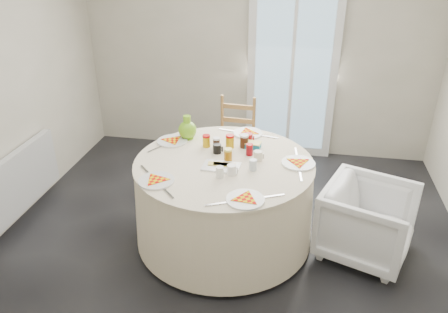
% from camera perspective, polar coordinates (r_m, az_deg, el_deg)
% --- Properties ---
extents(floor, '(4.00, 4.00, 0.00)m').
position_cam_1_polar(floor, '(3.79, 0.34, -11.91)').
color(floor, black).
rests_on(floor, ground).
extents(wall_back, '(4.00, 0.02, 2.60)m').
position_cam_1_polar(wall_back, '(5.05, 4.48, 14.57)').
color(wall_back, '#BCB5A3').
rests_on(wall_back, floor).
extents(glass_door, '(1.00, 0.08, 2.10)m').
position_cam_1_polar(glass_door, '(5.03, 8.93, 11.36)').
color(glass_door, silver).
rests_on(glass_door, floor).
extents(radiator, '(0.07, 1.00, 0.55)m').
position_cam_1_polar(radiator, '(4.43, -24.71, -2.53)').
color(radiator, silver).
rests_on(radiator, floor).
extents(table, '(1.49, 1.49, 0.76)m').
position_cam_1_polar(table, '(3.69, 0.00, -5.89)').
color(table, beige).
rests_on(table, floor).
extents(wooden_chair, '(0.43, 0.41, 0.90)m').
position_cam_1_polar(wooden_chair, '(4.56, 1.35, 2.24)').
color(wooden_chair, '#9D6646').
rests_on(wooden_chair, floor).
extents(armchair, '(0.82, 0.85, 0.69)m').
position_cam_1_polar(armchair, '(3.70, 18.37, -7.09)').
color(armchair, white).
rests_on(armchair, floor).
extents(place_settings, '(1.91, 1.91, 0.03)m').
position_cam_1_polar(place_settings, '(3.49, 0.00, -0.44)').
color(place_settings, white).
rests_on(place_settings, table).
extents(jar_cluster, '(0.44, 0.23, 0.13)m').
position_cam_1_polar(jar_cluster, '(3.65, 0.32, 1.73)').
color(jar_cluster, brown).
rests_on(jar_cluster, table).
extents(butter_tub, '(0.14, 0.11, 0.05)m').
position_cam_1_polar(butter_tub, '(3.72, 3.83, 1.59)').
color(butter_tub, '#0D6A86').
rests_on(butter_tub, table).
extents(green_pitcher, '(0.17, 0.17, 0.21)m').
position_cam_1_polar(green_pitcher, '(3.87, -4.82, 3.96)').
color(green_pitcher, '#6BB11B').
rests_on(green_pitcher, table).
extents(cheese_platter, '(0.30, 0.20, 0.04)m').
position_cam_1_polar(cheese_platter, '(3.41, -0.37, -1.13)').
color(cheese_platter, white).
rests_on(cheese_platter, table).
extents(mugs_glasses, '(0.59, 0.59, 0.10)m').
position_cam_1_polar(mugs_glasses, '(3.48, 1.61, 0.22)').
color(mugs_glasses, '#969696').
rests_on(mugs_glasses, table).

